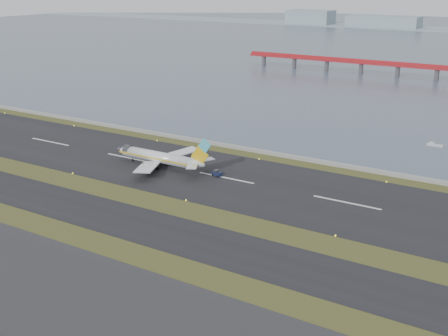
{
  "coord_description": "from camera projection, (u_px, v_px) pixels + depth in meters",
  "views": [
    {
      "loc": [
        86.49,
        -114.57,
        61.02
      ],
      "look_at": [
        3.98,
        22.0,
        6.47
      ],
      "focal_mm": 45.0,
      "sensor_mm": 36.0,
      "label": 1
    }
  ],
  "objects": [
    {
      "name": "seawall",
      "position": [
        269.0,
        153.0,
        203.29
      ],
      "size": [
        1000.0,
        2.5,
        1.0
      ],
      "primitive_type": "cube",
      "color": "gray",
      "rests_on": "ground"
    },
    {
      "name": "ground",
      "position": [
        171.0,
        210.0,
        154.86
      ],
      "size": [
        1000.0,
        1000.0,
        0.0
      ],
      "primitive_type": "plane",
      "color": "#314518",
      "rests_on": "ground"
    },
    {
      "name": "runway_strip",
      "position": [
        226.0,
        178.0,
        179.14
      ],
      "size": [
        1000.0,
        45.0,
        0.1
      ],
      "primitive_type": "cube",
      "color": "black",
      "rests_on": "ground"
    },
    {
      "name": "apron_strip",
      "position": [
        5.0,
        304.0,
        110.29
      ],
      "size": [
        1000.0,
        50.0,
        0.1
      ],
      "primitive_type": "cube",
      "color": "#2A2A2D",
      "rests_on": "ground"
    },
    {
      "name": "airliner",
      "position": [
        161.0,
        158.0,
        187.93
      ],
      "size": [
        38.52,
        32.89,
        12.8
      ],
      "color": "white",
      "rests_on": "ground"
    },
    {
      "name": "workboat_near",
      "position": [
        435.0,
        145.0,
        212.84
      ],
      "size": [
        6.1,
        2.08,
        1.47
      ],
      "rotation": [
        0.0,
        0.0,
        -0.03
      ],
      "color": "silver",
      "rests_on": "ground"
    },
    {
      "name": "taxiway_strip",
      "position": [
        143.0,
        225.0,
        145.12
      ],
      "size": [
        1000.0,
        18.0,
        0.1
      ],
      "primitive_type": "cube",
      "color": "black",
      "rests_on": "ground"
    },
    {
      "name": "red_pier",
      "position": [
        438.0,
        69.0,
        345.19
      ],
      "size": [
        260.0,
        5.0,
        10.2
      ],
      "color": "#AE1D23",
      "rests_on": "ground"
    },
    {
      "name": "pushback_tug",
      "position": [
        217.0,
        173.0,
        180.6
      ],
      "size": [
        3.51,
        2.5,
        2.04
      ],
      "rotation": [
        0.0,
        0.0,
        -0.23
      ],
      "color": "#161D3D",
      "rests_on": "ground"
    }
  ]
}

